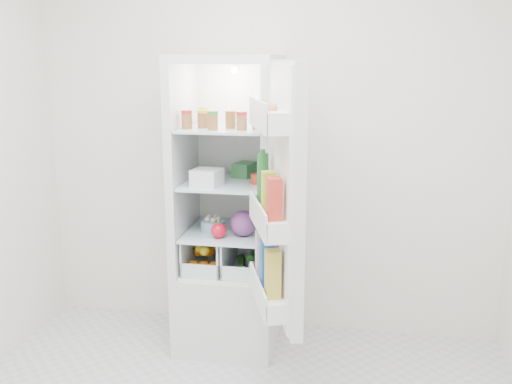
% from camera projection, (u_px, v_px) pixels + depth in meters
% --- Properties ---
extents(room_walls, '(3.02, 3.02, 2.61)m').
position_uv_depth(room_walls, '(206.00, 111.00, 2.14)').
color(room_walls, silver).
rests_on(room_walls, ground).
extents(refrigerator, '(0.60, 0.60, 1.80)m').
position_uv_depth(refrigerator, '(230.00, 240.00, 3.58)').
color(refrigerator, silver).
rests_on(refrigerator, ground).
extents(shelf_low, '(0.49, 0.53, 0.01)m').
position_uv_depth(shelf_low, '(228.00, 232.00, 3.50)').
color(shelf_low, silver).
rests_on(shelf_low, refrigerator).
extents(shelf_mid, '(0.49, 0.53, 0.02)m').
position_uv_depth(shelf_mid, '(227.00, 183.00, 3.43)').
color(shelf_mid, silver).
rests_on(shelf_mid, refrigerator).
extents(shelf_top, '(0.49, 0.53, 0.02)m').
position_uv_depth(shelf_top, '(226.00, 128.00, 3.36)').
color(shelf_top, silver).
rests_on(shelf_top, refrigerator).
extents(crisper_left, '(0.23, 0.46, 0.22)m').
position_uv_depth(crisper_left, '(209.00, 251.00, 3.55)').
color(crisper_left, silver).
rests_on(crisper_left, refrigerator).
extents(crisper_right, '(0.23, 0.46, 0.22)m').
position_uv_depth(crisper_right, '(247.00, 253.00, 3.51)').
color(crisper_right, silver).
rests_on(crisper_right, refrigerator).
extents(condiment_jars, '(0.46, 0.32, 0.08)m').
position_uv_depth(condiment_jars, '(219.00, 121.00, 3.27)').
color(condiment_jars, '#B21919').
rests_on(condiment_jars, shelf_top).
extents(squeeze_bottle, '(0.05, 0.05, 0.18)m').
position_uv_depth(squeeze_bottle, '(260.00, 109.00, 3.45)').
color(squeeze_bottle, white).
rests_on(squeeze_bottle, shelf_top).
extents(tub_white, '(0.18, 0.18, 0.10)m').
position_uv_depth(tub_white, '(207.00, 178.00, 3.30)').
color(tub_white, silver).
rests_on(tub_white, shelf_mid).
extents(tin_red, '(0.10, 0.10, 0.06)m').
position_uv_depth(tin_red, '(258.00, 179.00, 3.36)').
color(tin_red, red).
rests_on(tin_red, shelf_mid).
extents(foil_tray, '(0.18, 0.16, 0.04)m').
position_uv_depth(foil_tray, '(207.00, 173.00, 3.57)').
color(foil_tray, '#BBBBC0').
rests_on(foil_tray, shelf_mid).
extents(tub_green, '(0.15, 0.18, 0.09)m').
position_uv_depth(tub_green, '(245.00, 170.00, 3.56)').
color(tub_green, '#3B8144').
rests_on(tub_green, shelf_mid).
extents(red_cabbage, '(0.15, 0.15, 0.15)m').
position_uv_depth(red_cabbage, '(243.00, 223.00, 3.38)').
color(red_cabbage, '#591E55').
rests_on(red_cabbage, shelf_low).
extents(bell_pepper, '(0.09, 0.09, 0.09)m').
position_uv_depth(bell_pepper, '(219.00, 230.00, 3.35)').
color(bell_pepper, red).
rests_on(bell_pepper, shelf_low).
extents(mushroom_bowl, '(0.18, 0.18, 0.07)m').
position_uv_depth(mushroom_bowl, '(213.00, 226.00, 3.48)').
color(mushroom_bowl, '#7DA4BB').
rests_on(mushroom_bowl, shelf_low).
extents(citrus_pile, '(0.20, 0.24, 0.16)m').
position_uv_depth(citrus_pile, '(205.00, 257.00, 3.50)').
color(citrus_pile, orange).
rests_on(citrus_pile, refrigerator).
extents(veg_pile, '(0.16, 0.30, 0.10)m').
position_uv_depth(veg_pile, '(248.00, 260.00, 3.52)').
color(veg_pile, '#1A4B19').
rests_on(veg_pile, refrigerator).
extents(fridge_door, '(0.34, 0.59, 1.30)m').
position_uv_depth(fridge_door, '(280.00, 201.00, 2.82)').
color(fridge_door, silver).
rests_on(fridge_door, refrigerator).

